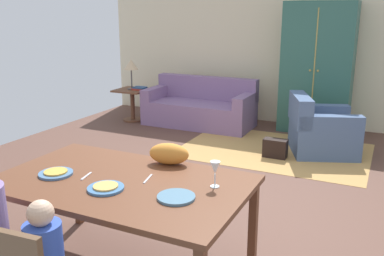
{
  "coord_description": "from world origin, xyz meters",
  "views": [
    {
      "loc": [
        1.68,
        -3.8,
        1.92
      ],
      "look_at": [
        0.01,
        -0.29,
        0.85
      ],
      "focal_mm": 39.29,
      "sensor_mm": 36.0,
      "label": 1
    }
  ],
  "objects_px": {
    "cat": "(169,154)",
    "wine_glass": "(215,169)",
    "dining_table": "(122,188)",
    "side_table": "(132,100)",
    "couch": "(200,108)",
    "armoire": "(317,68)",
    "book_lower": "(139,89)",
    "handbag": "(275,148)",
    "book_upper": "(140,88)",
    "table_lamp": "(131,66)",
    "armchair": "(320,131)",
    "plate_near_man": "(56,174)",
    "plate_near_woman": "(176,197)",
    "plate_near_child": "(106,188)"
  },
  "relations": [
    {
      "from": "book_lower",
      "to": "book_upper",
      "type": "distance_m",
      "value": 0.04
    },
    {
      "from": "dining_table",
      "to": "cat",
      "type": "distance_m",
      "value": 0.49
    },
    {
      "from": "armoire",
      "to": "book_upper",
      "type": "height_order",
      "value": "armoire"
    },
    {
      "from": "plate_near_man",
      "to": "armoire",
      "type": "relative_size",
      "value": 0.12
    },
    {
      "from": "plate_near_child",
      "to": "armoire",
      "type": "distance_m",
      "value": 4.93
    },
    {
      "from": "plate_near_man",
      "to": "couch",
      "type": "bearing_deg",
      "value": 100.56
    },
    {
      "from": "handbag",
      "to": "wine_glass",
      "type": "bearing_deg",
      "value": -83.9
    },
    {
      "from": "couch",
      "to": "armoire",
      "type": "relative_size",
      "value": 0.9
    },
    {
      "from": "side_table",
      "to": "plate_near_woman",
      "type": "bearing_deg",
      "value": -53.33
    },
    {
      "from": "wine_glass",
      "to": "table_lamp",
      "type": "distance_m",
      "value": 5.0
    },
    {
      "from": "table_lamp",
      "to": "book_upper",
      "type": "distance_m",
      "value": 0.42
    },
    {
      "from": "couch",
      "to": "book_upper",
      "type": "relative_size",
      "value": 8.55
    },
    {
      "from": "armoire",
      "to": "handbag",
      "type": "distance_m",
      "value": 1.86
    },
    {
      "from": "handbag",
      "to": "side_table",
      "type": "bearing_deg",
      "value": 162.75
    },
    {
      "from": "wine_glass",
      "to": "armchair",
      "type": "relative_size",
      "value": 0.17
    },
    {
      "from": "table_lamp",
      "to": "wine_glass",
      "type": "bearing_deg",
      "value": -49.99
    },
    {
      "from": "wine_glass",
      "to": "side_table",
      "type": "height_order",
      "value": "wine_glass"
    },
    {
      "from": "plate_near_woman",
      "to": "armchair",
      "type": "bearing_deg",
      "value": 84.72
    },
    {
      "from": "armchair",
      "to": "book_upper",
      "type": "relative_size",
      "value": 5.05
    },
    {
      "from": "cat",
      "to": "book_lower",
      "type": "relative_size",
      "value": 1.45
    },
    {
      "from": "cat",
      "to": "book_lower",
      "type": "bearing_deg",
      "value": 113.46
    },
    {
      "from": "dining_table",
      "to": "book_lower",
      "type": "distance_m",
      "value": 4.68
    },
    {
      "from": "plate_near_man",
      "to": "table_lamp",
      "type": "height_order",
      "value": "table_lamp"
    },
    {
      "from": "dining_table",
      "to": "armoire",
      "type": "height_order",
      "value": "armoire"
    },
    {
      "from": "book_lower",
      "to": "handbag",
      "type": "xyz_separation_m",
      "value": [
        2.76,
        -0.9,
        -0.46
      ]
    },
    {
      "from": "cat",
      "to": "plate_near_woman",
      "type": "bearing_deg",
      "value": -69.74
    },
    {
      "from": "book_lower",
      "to": "plate_near_woman",
      "type": "bearing_deg",
      "value": -54.63
    },
    {
      "from": "table_lamp",
      "to": "handbag",
      "type": "bearing_deg",
      "value": -17.25
    },
    {
      "from": "plate_near_child",
      "to": "book_upper",
      "type": "height_order",
      "value": "plate_near_child"
    },
    {
      "from": "wine_glass",
      "to": "handbag",
      "type": "bearing_deg",
      "value": 96.1
    },
    {
      "from": "armchair",
      "to": "cat",
      "type": "bearing_deg",
      "value": -102.37
    },
    {
      "from": "plate_near_woman",
      "to": "book_lower",
      "type": "height_order",
      "value": "plate_near_woman"
    },
    {
      "from": "dining_table",
      "to": "armoire",
      "type": "distance_m",
      "value": 4.75
    },
    {
      "from": "plate_near_child",
      "to": "plate_near_woman",
      "type": "bearing_deg",
      "value": 9.12
    },
    {
      "from": "cat",
      "to": "wine_glass",
      "type": "bearing_deg",
      "value": -40.13
    },
    {
      "from": "armoire",
      "to": "dining_table",
      "type": "bearing_deg",
      "value": -96.8
    },
    {
      "from": "couch",
      "to": "table_lamp",
      "type": "bearing_deg",
      "value": -168.26
    },
    {
      "from": "armoire",
      "to": "handbag",
      "type": "relative_size",
      "value": 6.56
    },
    {
      "from": "armchair",
      "to": "side_table",
      "type": "bearing_deg",
      "value": 172.96
    },
    {
      "from": "cat",
      "to": "book_lower",
      "type": "height_order",
      "value": "cat"
    },
    {
      "from": "armchair",
      "to": "armoire",
      "type": "distance_m",
      "value": 1.37
    },
    {
      "from": "side_table",
      "to": "table_lamp",
      "type": "xyz_separation_m",
      "value": [
        0.0,
        0.0,
        0.63
      ]
    },
    {
      "from": "handbag",
      "to": "book_upper",
      "type": "bearing_deg",
      "value": 161.43
    },
    {
      "from": "plate_near_man",
      "to": "side_table",
      "type": "xyz_separation_m",
      "value": [
        -2.06,
        4.13,
        -0.39
      ]
    },
    {
      "from": "armchair",
      "to": "plate_near_man",
      "type": "bearing_deg",
      "value": -109.84
    },
    {
      "from": "plate_near_woman",
      "to": "side_table",
      "type": "relative_size",
      "value": 0.43
    },
    {
      "from": "plate_near_man",
      "to": "book_upper",
      "type": "relative_size",
      "value": 1.14
    },
    {
      "from": "plate_near_man",
      "to": "side_table",
      "type": "relative_size",
      "value": 0.43
    },
    {
      "from": "book_lower",
      "to": "dining_table",
      "type": "bearing_deg",
      "value": -58.9
    },
    {
      "from": "dining_table",
      "to": "side_table",
      "type": "relative_size",
      "value": 3.12
    }
  ]
}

